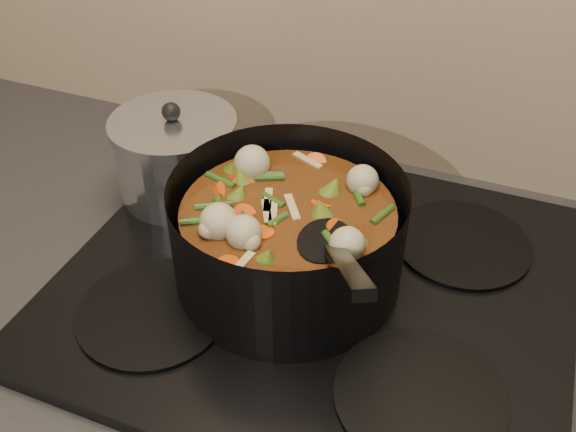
% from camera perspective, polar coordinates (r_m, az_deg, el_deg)
% --- Properties ---
extents(stovetop, '(0.62, 0.54, 0.03)m').
position_cam_1_polar(stovetop, '(0.82, 2.55, -5.87)').
color(stovetop, black).
rests_on(stovetop, counter).
extents(stockpot, '(0.34, 0.37, 0.21)m').
position_cam_1_polar(stockpot, '(0.77, 0.02, -1.85)').
color(stockpot, black).
rests_on(stockpot, stovetop).
extents(saucepan, '(0.18, 0.18, 0.15)m').
position_cam_1_polar(saucepan, '(0.93, -9.86, 5.26)').
color(saucepan, silver).
rests_on(saucepan, stovetop).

